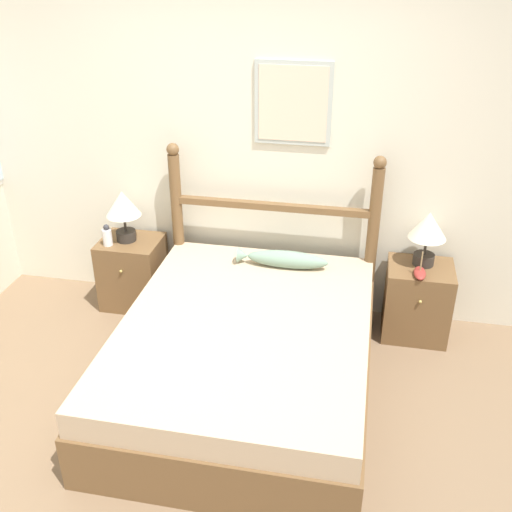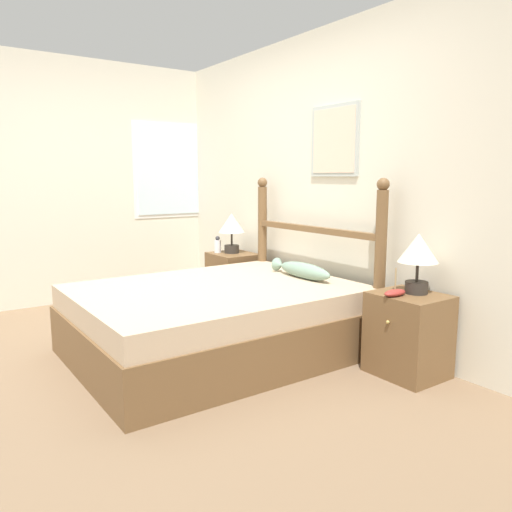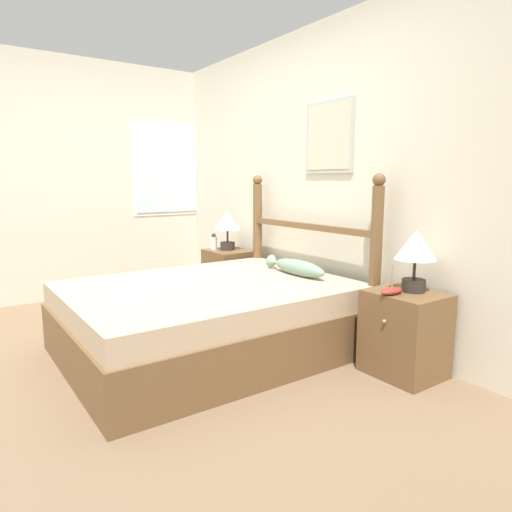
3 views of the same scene
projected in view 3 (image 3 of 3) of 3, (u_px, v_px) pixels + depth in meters
name	position (u px, v px, depth m)	size (l,w,h in m)	color
ground_plane	(122.00, 362.00, 3.23)	(16.00, 16.00, 0.00)	#7A6047
wall_back	(310.00, 180.00, 3.99)	(6.40, 0.08, 2.55)	beige
wall_left	(50.00, 180.00, 4.75)	(0.08, 6.40, 2.55)	beige
bed	(209.00, 318.00, 3.40)	(1.56, 2.02, 0.52)	brown
headboard	(307.00, 247.00, 3.87)	(1.57, 0.09, 1.32)	brown
nightstand_left	(229.00, 276.00, 4.77)	(0.46, 0.43, 0.56)	brown
nightstand_right	(405.00, 334.00, 2.99)	(0.46, 0.43, 0.56)	brown
table_lamp_left	(227.00, 223.00, 4.70)	(0.27, 0.27, 0.40)	#2D2823
table_lamp_right	(415.00, 250.00, 2.92)	(0.27, 0.27, 0.40)	#2D2823
bottle	(214.00, 242.00, 4.76)	(0.07, 0.07, 0.17)	white
model_boat	(392.00, 291.00, 2.89)	(0.08, 0.19, 0.19)	maroon
fish_pillow	(296.00, 267.00, 3.67)	(0.66, 0.13, 0.13)	gray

